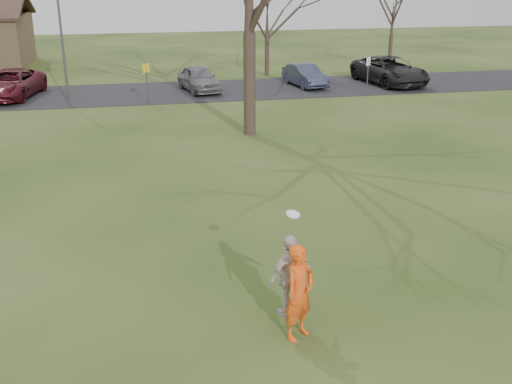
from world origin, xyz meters
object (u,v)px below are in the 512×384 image
player_defender (299,292)px  lamp_post (61,26)px  car_5 (305,75)px  car_6 (390,70)px  catching_play (291,276)px  car_4 (199,78)px  car_2 (11,84)px

player_defender → lamp_post: size_ratio=0.30×
car_5 → car_6: car_6 is taller
catching_play → car_5: bearing=73.4°
car_6 → player_defender: bearing=-125.2°
player_defender → car_5: 26.16m
car_4 → catching_play: (-1.04, -24.43, 0.31)m
car_6 → lamp_post: lamp_post is taller
car_5 → catching_play: bearing=-116.3°
car_2 → car_6: car_6 is taller
car_5 → catching_play: size_ratio=1.84×
car_2 → car_5: car_2 is taller
car_5 → catching_play: 25.71m
player_defender → lamp_post: (-6.00, 22.49, 3.01)m
car_2 → catching_play: catching_play is taller
car_2 → catching_play: (9.12, -24.56, 0.27)m
car_4 → car_5: car_4 is taller
car_4 → car_6: bearing=-11.2°
car_6 → catching_play: bearing=-125.7°
car_2 → car_4: car_2 is taller
car_5 → catching_play: (-7.37, -24.63, 0.37)m
car_2 → lamp_post: size_ratio=0.85×
car_2 → catching_play: bearing=-58.2°
car_4 → car_2: bearing=168.4°
player_defender → car_6: bearing=26.6°
car_5 → car_2: bearing=170.6°
player_defender → car_4: size_ratio=0.46×
catching_play → lamp_post: 22.98m
car_4 → catching_play: size_ratio=1.97×
catching_play → car_2: bearing=110.4°
player_defender → catching_play: size_ratio=0.91×
car_6 → catching_play: (-12.61, -24.38, 0.21)m
car_6 → car_5: bearing=168.9°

